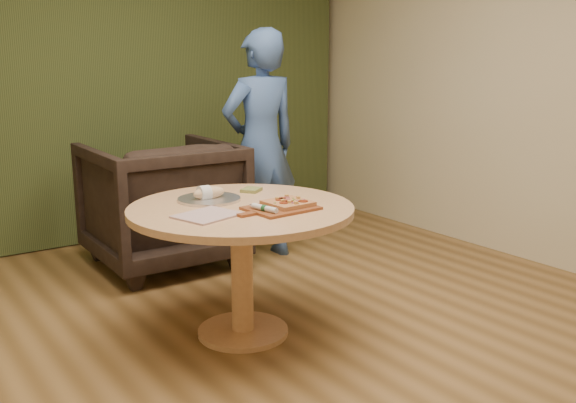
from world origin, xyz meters
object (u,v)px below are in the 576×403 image
Objects in this scene: cutlery_roll at (265,208)px; bread_roll at (208,193)px; flatbread_pizza at (288,203)px; pizza_paddle at (279,209)px; armchair at (161,197)px; pedestal_table at (241,231)px; person_standing at (260,146)px; serving_tray at (209,199)px.

bread_roll reaches higher than cutlery_roll.
flatbread_pizza is 1.20× the size of bread_roll.
bread_roll is at bearing 112.91° from pizza_paddle.
bread_roll reaches higher than flatbread_pizza.
pedestal_table is at bearing 84.67° from armchair.
person_standing is at bearing 159.97° from armchair.
cutlery_roll is (-0.18, -0.04, 0.00)m from flatbread_pizza.
armchair is (0.16, 1.42, -0.09)m from pedestal_table.
pizza_paddle is at bearing -64.85° from serving_tray.
flatbread_pizza is at bearing 0.81° from cutlery_roll.
serving_tray is 1.25m from armchair.
cutlery_roll is at bearing 85.85° from armchair.
flatbread_pizza is at bearing -56.32° from bread_roll.
armchair reaches higher than cutlery_roll.
serving_tray is 0.04m from bread_roll.
pizza_paddle is at bearing 62.26° from person_standing.
bread_roll is at bearing 123.68° from flatbread_pizza.
serving_tray is (-0.08, 0.22, 0.15)m from pedestal_table.
cutlery_roll is at bearing -169.88° from pizza_paddle.
person_standing is at bearing 57.88° from pizza_paddle.
flatbread_pizza reaches higher than pedestal_table.
pedestal_table is at bearing 135.38° from flatbread_pizza.
person_standing reaches higher than pedestal_table.
pizza_paddle is 0.07m from flatbread_pizza.
flatbread_pizza reaches higher than serving_tray.
pizza_paddle is 0.47m from bread_roll.
cutlery_roll is 0.19× the size of armchair.
serving_tray reaches higher than pedestal_table.
bread_roll is (-0.09, 0.45, 0.01)m from cutlery_roll.
serving_tray is 1.33m from person_standing.
cutlery_roll is 0.46m from bread_roll.
flatbread_pizza is 1.63m from armchair.
armchair is at bearing 85.39° from pizza_paddle.
bread_roll is 0.11× the size of person_standing.
person_standing is (0.95, 0.93, 0.08)m from bread_roll.
flatbread_pizza reaches higher than cutlery_roll.
serving_tray is at bearing 122.80° from flatbread_pizza.
person_standing reaches higher than cutlery_roll.
serving_tray is at bearing 79.97° from armchair.
flatbread_pizza is at bearing -57.20° from serving_tray.
armchair is (0.24, 1.20, -0.27)m from bread_roll.
bread_roll is 1.33m from person_standing.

